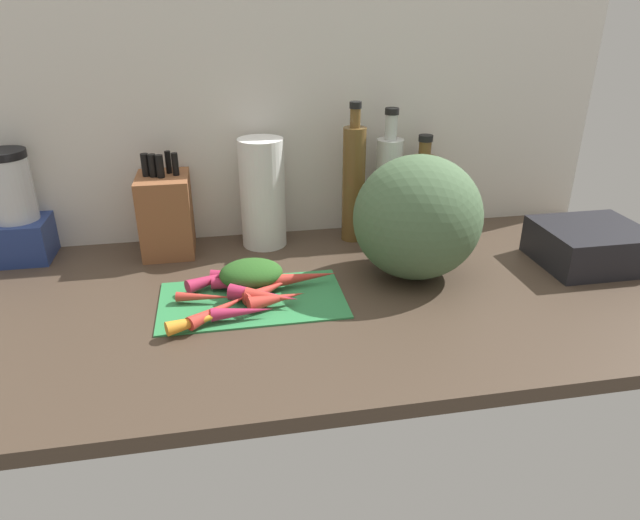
{
  "coord_description": "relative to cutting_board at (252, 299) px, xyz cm",
  "views": [
    {
      "loc": [
        -18.46,
        -108.22,
        58.89
      ],
      "look_at": [
        1.07,
        -1.72,
        8.68
      ],
      "focal_mm": 31.56,
      "sensor_mm": 36.0,
      "label": 1
    }
  ],
  "objects": [
    {
      "name": "carrot_7",
      "position": [
        3.38,
        -3.83,
        2.19
      ],
      "size": [
        10.62,
        6.69,
        3.57
      ],
      "primitive_type": "cone",
      "rotation": [
        0.0,
        1.57,
        -0.34
      ],
      "color": "red",
      "rests_on": "cutting_board"
    },
    {
      "name": "blender_appliance",
      "position": [
        -54.28,
        32.7,
        11.34
      ],
      "size": [
        13.82,
        13.82,
        27.28
      ],
      "color": "navy",
      "rests_on": "ground_plane"
    },
    {
      "name": "bottle_2",
      "position": [
        48.76,
        31.97,
        11.04
      ],
      "size": [
        7.0,
        7.0,
        26.92
      ],
      "color": "brown",
      "rests_on": "ground_plane"
    },
    {
      "name": "carrot_4",
      "position": [
        -6.87,
        7.98,
        1.95
      ],
      "size": [
        14.99,
        10.01,
        3.1
      ],
      "primitive_type": "cone",
      "rotation": [
        0.0,
        1.57,
        0.49
      ],
      "color": "#B2264C",
      "rests_on": "cutting_board"
    },
    {
      "name": "cutting_board",
      "position": [
        0.0,
        0.0,
        0.0
      ],
      "size": [
        39.49,
        22.5,
        0.8
      ],
      "primitive_type": "cube",
      "color": "#338C4C",
      "rests_on": "ground_plane"
    },
    {
      "name": "ground_plane",
      "position": [
        13.65,
        1.25,
        -1.9
      ],
      "size": [
        170.0,
        80.0,
        3.0
      ],
      "primitive_type": "cube",
      "color": "#47382B"
    },
    {
      "name": "carrot_11",
      "position": [
        -9.84,
        0.05,
        1.48
      ],
      "size": [
        12.45,
        4.46,
        2.15
      ],
      "primitive_type": "cone",
      "rotation": [
        0.0,
        1.57,
        -0.19
      ],
      "color": "red",
      "rests_on": "cutting_board"
    },
    {
      "name": "carrot_1",
      "position": [
        -6.76,
        -6.26,
        1.84
      ],
      "size": [
        13.95,
        12.05,
        2.87
      ],
      "primitive_type": "cone",
      "rotation": [
        0.0,
        1.57,
        0.68
      ],
      "color": "red",
      "rests_on": "cutting_board"
    },
    {
      "name": "carrot_10",
      "position": [
        -10.33,
        -9.8,
        1.83
      ],
      "size": [
        14.39,
        7.62,
        2.86
      ],
      "primitive_type": "cone",
      "rotation": [
        0.0,
        1.57,
        0.35
      ],
      "color": "orange",
      "rests_on": "cutting_board"
    },
    {
      "name": "wall_back",
      "position": [
        13.65,
        39.75,
        29.6
      ],
      "size": [
        170.0,
        3.0,
        60.0
      ],
      "primitive_type": "cube",
      "color": "silver",
      "rests_on": "ground_plane"
    },
    {
      "name": "carrot_8",
      "position": [
        -1.37,
        7.91,
        1.87
      ],
      "size": [
        14.91,
        5.33,
        2.94
      ],
      "primitive_type": "cone",
      "rotation": [
        0.0,
        1.57,
        -0.17
      ],
      "color": "#B2264C",
      "rests_on": "cutting_board"
    },
    {
      "name": "carrot_9",
      "position": [
        -1.23,
        3.82,
        1.72
      ],
      "size": [
        14.82,
        6.3,
        2.63
      ],
      "primitive_type": "cone",
      "rotation": [
        0.0,
        1.57,
        -0.26
      ],
      "color": "#B2264C",
      "rests_on": "cutting_board"
    },
    {
      "name": "carrot_2",
      "position": [
        11.23,
        4.1,
        2.14
      ],
      "size": [
        16.74,
        5.06,
        3.47
      ],
      "primitive_type": "cone",
      "rotation": [
        0.0,
        1.57,
        0.1
      ],
      "color": "red",
      "rests_on": "cutting_board"
    },
    {
      "name": "carrot_greens_pile",
      "position": [
        0.32,
        5.68,
        3.38
      ],
      "size": [
        14.07,
        10.82,
        5.95
      ],
      "primitive_type": "ellipsoid",
      "color": "#2D6023",
      "rests_on": "cutting_board"
    },
    {
      "name": "carrot_6",
      "position": [
        -2.53,
        -8.17,
        1.79
      ],
      "size": [
        12.39,
        3.0,
        2.77
      ],
      "primitive_type": "cone",
      "rotation": [
        0.0,
        1.57,
        0.02
      ],
      "color": "#B2264C",
      "rests_on": "cutting_board"
    },
    {
      "name": "carrot_0",
      "position": [
        4.86,
        -4.46,
        2.03
      ],
      "size": [
        12.68,
        6.08,
        3.25
      ],
      "primitive_type": "cone",
      "rotation": [
        0.0,
        1.57,
        0.24
      ],
      "color": "red",
      "rests_on": "cutting_board"
    },
    {
      "name": "dish_rack",
      "position": [
        82.36,
        4.51,
        4.32
      ],
      "size": [
        24.32,
        21.32,
        9.44
      ],
      "primitive_type": "cube",
      "color": "black",
      "rests_on": "ground_plane"
    },
    {
      "name": "carrot_3",
      "position": [
        3.65,
        0.33,
        1.91
      ],
      "size": [
        12.12,
        9.95,
        3.03
      ],
      "primitive_type": "cone",
      "rotation": [
        0.0,
        1.57,
        0.63
      ],
      "color": "red",
      "rests_on": "cutting_board"
    },
    {
      "name": "carrot_5",
      "position": [
        2.23,
        -2.84,
        2.19
      ],
      "size": [
        15.13,
        9.16,
        3.58
      ],
      "primitive_type": "cone",
      "rotation": [
        0.0,
        1.57,
        -0.4
      ],
      "color": "#B2264C",
      "rests_on": "cutting_board"
    },
    {
      "name": "winter_squash",
      "position": [
        38.33,
        6.15,
        13.81
      ],
      "size": [
        29.29,
        27.35,
        28.43
      ],
      "primitive_type": "ellipsoid",
      "color": "#4C6B47",
      "rests_on": "ground_plane"
    },
    {
      "name": "paper_towel_roll",
      "position": [
        5.54,
        30.75,
        13.59
      ],
      "size": [
        11.47,
        11.47,
        27.97
      ],
      "primitive_type": "cylinder",
      "color": "white",
      "rests_on": "ground_plane"
    },
    {
      "name": "bottle_0",
      "position": [
        29.22,
        30.16,
        15.37
      ],
      "size": [
        5.95,
        5.95,
        36.27
      ],
      "color": "brown",
      "rests_on": "ground_plane"
    },
    {
      "name": "bottle_1",
      "position": [
        39.04,
        31.5,
        13.78
      ],
      "size": [
        6.99,
        6.99,
        34.22
      ],
      "color": "silver",
      "rests_on": "ground_plane"
    },
    {
      "name": "knife_block",
      "position": [
        -18.84,
        30.32,
        9.89
      ],
      "size": [
        12.54,
        15.04,
        25.5
      ],
      "color": "brown",
      "rests_on": "ground_plane"
    }
  ]
}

